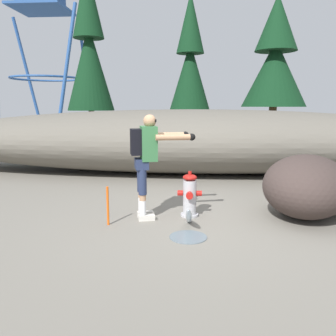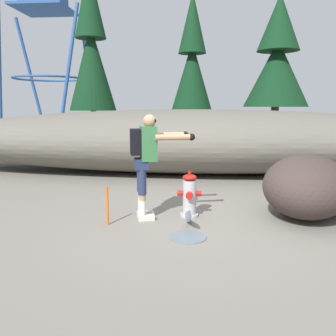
{
  "view_description": "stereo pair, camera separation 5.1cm",
  "coord_description": "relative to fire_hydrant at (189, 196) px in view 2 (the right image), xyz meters",
  "views": [
    {
      "loc": [
        0.06,
        -5.45,
        1.79
      ],
      "look_at": [
        -0.4,
        0.49,
        0.75
      ],
      "focal_mm": 37.81,
      "sensor_mm": 36.0,
      "label": 1
    },
    {
      "loc": [
        0.11,
        -5.45,
        1.79
      ],
      "look_at": [
        -0.4,
        0.49,
        0.75
      ],
      "focal_mm": 37.81,
      "sensor_mm": 36.0,
      "label": 2
    }
  ],
  "objects": [
    {
      "name": "pine_tree_center",
      "position": [
        3.28,
        9.5,
        3.25
      ],
      "size": [
        2.62,
        2.62,
        6.2
      ],
      "color": "#47331E",
      "rests_on": "ground_plane"
    },
    {
      "name": "utility_worker",
      "position": [
        -0.66,
        -0.17,
        0.72
      ],
      "size": [
        1.04,
        0.67,
        1.67
      ],
      "rotation": [
        0.0,
        0.0,
        0.26
      ],
      "color": "beige",
      "rests_on": "ground_plane"
    },
    {
      "name": "pine_tree_left",
      "position": [
        -0.18,
        10.2,
        3.25
      ],
      "size": [
        1.85,
        1.85,
        6.57
      ],
      "color": "#47331E",
      "rests_on": "ground_plane"
    },
    {
      "name": "fire_hydrant",
      "position": [
        0.0,
        0.0,
        0.0
      ],
      "size": [
        0.4,
        0.35,
        0.75
      ],
      "color": "#B2B2B7",
      "rests_on": "ground_plane"
    },
    {
      "name": "survey_stake",
      "position": [
        -1.23,
        -0.53,
        -0.05
      ],
      "size": [
        0.04,
        0.04,
        0.6
      ],
      "primitive_type": "cylinder",
      "color": "#E55914",
      "rests_on": "ground_plane"
    },
    {
      "name": "boulder_large",
      "position": [
        1.9,
        0.17,
        0.16
      ],
      "size": [
        1.89,
        2.18,
        1.02
      ],
      "primitive_type": "ellipsoid",
      "rotation": [
        0.0,
        0.0,
        1.26
      ],
      "color": "#3E312D",
      "rests_on": "ground_plane"
    },
    {
      "name": "pine_tree_far_left",
      "position": [
        -4.09,
        8.47,
        3.58
      ],
      "size": [
        1.85,
        1.85,
        7.17
      ],
      "color": "#47331E",
      "rests_on": "ground_plane"
    },
    {
      "name": "boulder_mid",
      "position": [
        2.3,
        1.74,
        -0.09
      ],
      "size": [
        1.0,
        0.95,
        0.52
      ],
      "primitive_type": "ellipsoid",
      "rotation": [
        0.0,
        0.0,
        2.63
      ],
      "color": "#46332B",
      "rests_on": "ground_plane"
    },
    {
      "name": "hydrant_water_jet",
      "position": [
        0.0,
        -0.67,
        -0.22
      ],
      "size": [
        0.52,
        1.1,
        0.53
      ],
      "color": "silver",
      "rests_on": "ground_plane"
    },
    {
      "name": "ground_plane",
      "position": [
        0.02,
        -0.19,
        -0.37
      ],
      "size": [
        56.0,
        56.0,
        0.04
      ],
      "primitive_type": "cube",
      "color": "slate"
    },
    {
      "name": "dirt_embankment",
      "position": [
        0.02,
        3.99,
        0.51
      ],
      "size": [
        15.3,
        3.2,
        1.71
      ],
      "primitive_type": "ellipsoid",
      "color": "#666056",
      "rests_on": "ground_plane"
    }
  ]
}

